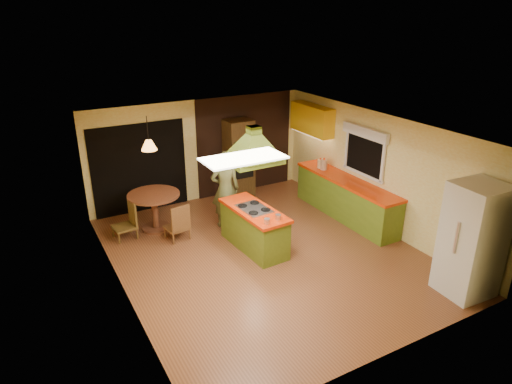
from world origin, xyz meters
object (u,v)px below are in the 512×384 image
wall_oven (239,159)px  dining_table (154,204)px  kitchen_island (254,228)px  man (225,189)px  refrigerator (472,240)px  canister_large (324,165)px

wall_oven → dining_table: 2.63m
kitchen_island → man: bearing=88.8°
refrigerator → dining_table: refrigerator is taller
dining_table → man: bearing=-22.0°
dining_table → canister_large: bearing=-10.2°
man → dining_table: man is taller
kitchen_island → wall_oven: wall_oven is taller
refrigerator → wall_oven: wall_oven is taller
man → wall_oven: 1.76m
refrigerator → canister_large: size_ratio=8.03×
kitchen_island → canister_large: 2.76m
wall_oven → dining_table: wall_oven is taller
man → canister_large: man is taller
kitchen_island → dining_table: 2.30m
kitchen_island → canister_large: (2.48, 1.06, 0.61)m
man → canister_large: (2.53, -0.14, 0.19)m
refrigerator → wall_oven: size_ratio=0.99×
kitchen_island → wall_oven: bearing=65.5°
wall_oven → dining_table: bearing=-161.9°
refrigerator → canister_large: bearing=92.0°
dining_table → wall_oven: bearing=18.7°
man → canister_large: size_ratio=7.02×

